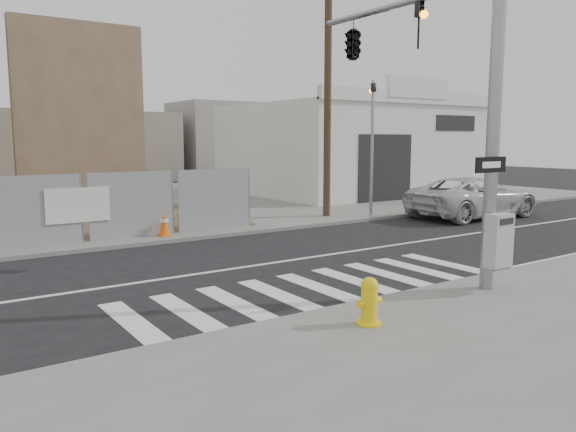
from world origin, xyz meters
TOP-DOWN VIEW (x-y plane):
  - ground at (0.00, 0.00)m, footprint 100.00×100.00m
  - sidewalk_far at (0.00, 14.00)m, footprint 50.00×20.00m
  - signal_pole at (2.49, -2.05)m, footprint 0.96×5.87m
  - far_signal_pole at (8.00, 4.60)m, footprint 0.16×0.20m
  - concrete_wall_right at (-0.50, 14.08)m, footprint 5.50×1.30m
  - auto_shop at (14.00, 12.97)m, footprint 12.00×10.20m
  - utility_pole_right at (6.50, 5.50)m, footprint 1.60×0.28m
  - fire_hydrant at (-0.96, -5.13)m, footprint 0.49×0.45m
  - suv at (11.62, 2.55)m, footprint 5.81×2.79m
  - traffic_cone_d at (-0.52, 4.70)m, footprint 0.45×0.45m

SIDE VIEW (x-z plane):
  - ground at x=0.00m, z-range 0.00..0.00m
  - sidewalk_far at x=0.00m, z-range 0.00..0.12m
  - traffic_cone_d at x=-0.52m, z-range 0.11..0.84m
  - fire_hydrant at x=-0.96m, z-range 0.12..0.90m
  - suv at x=11.62m, z-range 0.00..1.60m
  - auto_shop at x=14.00m, z-range -0.44..5.51m
  - concrete_wall_right at x=-0.50m, z-range -0.62..7.38m
  - far_signal_pole at x=8.00m, z-range 0.68..6.28m
  - signal_pole at x=2.49m, z-range 1.28..8.28m
  - utility_pole_right at x=6.50m, z-range 0.20..10.20m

